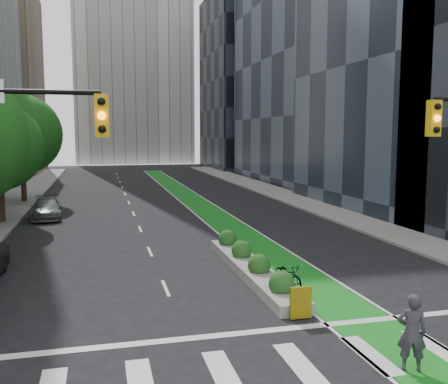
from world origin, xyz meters
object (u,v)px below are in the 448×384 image
median_planter (251,265)px  cyclist (412,332)px  bicycle (288,275)px  parked_car_left_far (46,208)px

median_planter → cyclist: size_ratio=5.25×
bicycle → parked_car_left_far: 21.19m
parked_car_left_far → median_planter: bearing=-63.5°
median_planter → bicycle: size_ratio=5.47×
bicycle → parked_car_left_far: bearing=108.8°
median_planter → cyclist: bearing=-81.7°
bicycle → median_planter: bearing=100.2°
cyclist → parked_car_left_far: size_ratio=0.41×
median_planter → parked_car_left_far: bearing=120.4°
cyclist → parked_car_left_far: (-10.92, 25.39, -0.29)m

